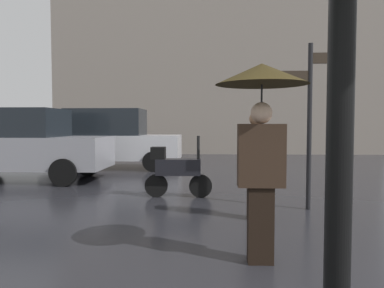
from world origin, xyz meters
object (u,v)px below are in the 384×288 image
Objects in this scene: parked_car_right at (111,139)px; pedestrian_with_bag at (257,159)px; parked_scooter at (176,170)px; street_signpost at (310,109)px; pedestrian_with_umbrella at (262,111)px; parked_car_left at (21,144)px.

pedestrian_with_bag is at bearing -44.13° from parked_car_right.
street_signpost is at bearing -32.69° from parked_scooter.
street_signpost is at bearing 44.70° from pedestrian_with_umbrella.
parked_car_left is (-5.46, 5.61, -0.64)m from pedestrian_with_umbrella.
parked_car_right is at bearing 107.71° from parked_scooter.
parked_scooter is (-1.39, 1.67, -0.38)m from pedestrian_with_bag.
parked_scooter is at bearing -66.97° from pedestrian_with_bag.
parked_scooter is at bearing 157.67° from street_signpost.
street_signpost reaches higher than parked_scooter.
parked_car_left is 1.55× the size of street_signpost.
pedestrian_with_umbrella is at bearing -51.12° from parked_car_right.
street_signpost is at bearing -161.19° from pedestrian_with_bag.
pedestrian_with_umbrella is 9.22m from parked_car_right.
pedestrian_with_umbrella is at bearing 149.14° from parked_car_left.
parked_car_left is at bearing -106.40° from parked_car_right.
pedestrian_with_bag is 6.80m from parked_car_left.
parked_car_left is (-5.65, 3.78, 0.02)m from pedestrian_with_bag.
parked_scooter is 4.77m from parked_car_left.
pedestrian_with_bag is 0.38× the size of parked_car_left.
parked_scooter is 0.30× the size of parked_car_right.
parked_scooter is at bearing -47.43° from parked_car_right.
parked_car_left is 7.35m from street_signpost.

